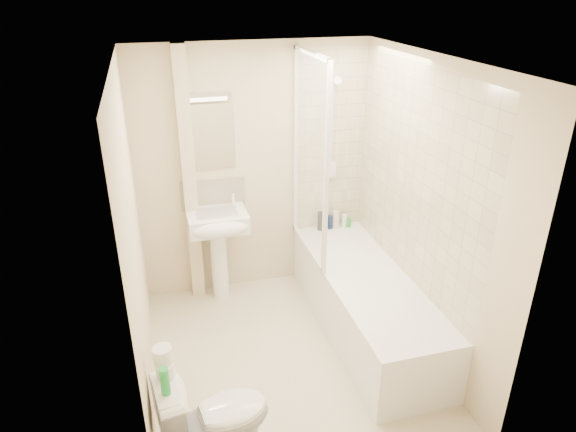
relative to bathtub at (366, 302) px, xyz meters
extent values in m
plane|color=beige|center=(-0.75, -0.20, -0.29)|extent=(2.50, 2.50, 0.00)
cube|color=beige|center=(-0.75, 1.05, 0.91)|extent=(2.20, 0.02, 2.40)
cube|color=beige|center=(-1.85, -0.20, 0.91)|extent=(0.02, 2.50, 2.40)
cube|color=beige|center=(0.35, -0.20, 0.91)|extent=(0.02, 2.50, 2.40)
cube|color=white|center=(-0.75, -0.20, 2.11)|extent=(2.20, 2.50, 0.02)
cube|color=beige|center=(0.00, 1.04, 1.14)|extent=(0.70, 0.01, 1.75)
cube|color=beige|center=(0.34, 0.00, 1.14)|extent=(0.01, 2.10, 1.75)
cube|color=beige|center=(-1.37, 0.99, 0.91)|extent=(0.12, 0.12, 2.40)
cube|color=beige|center=(-1.16, 1.04, 0.74)|extent=(0.60, 0.02, 0.30)
cube|color=white|center=(-1.16, 1.04, 1.29)|extent=(0.46, 0.01, 0.60)
cube|color=silver|center=(-1.16, 1.02, 1.66)|extent=(0.42, 0.07, 0.07)
cube|color=white|center=(0.00, 0.00, -0.01)|extent=(0.70, 2.10, 0.55)
cube|color=white|center=(0.00, 0.00, 0.21)|extent=(0.56, 1.96, 0.05)
cube|color=white|center=(-0.35, 0.60, 1.16)|extent=(0.01, 0.90, 1.80)
cube|color=silver|center=(-0.35, 1.03, 1.16)|extent=(0.04, 0.04, 1.80)
cube|color=silver|center=(-0.35, 0.15, 1.16)|extent=(0.04, 0.04, 1.80)
cube|color=silver|center=(-0.35, 0.60, 2.04)|extent=(0.04, 0.90, 0.04)
cube|color=silver|center=(-0.35, 0.60, 0.28)|extent=(0.04, 0.90, 0.03)
cylinder|color=silver|center=(0.00, 1.02, 1.26)|extent=(0.02, 0.02, 0.90)
cylinder|color=silver|center=(0.00, 1.02, 0.81)|extent=(0.05, 0.05, 0.02)
cylinder|color=silver|center=(0.00, 1.02, 1.71)|extent=(0.05, 0.05, 0.02)
cylinder|color=silver|center=(0.00, 0.95, 1.74)|extent=(0.08, 0.11, 0.11)
cube|color=silver|center=(0.00, 1.01, 0.88)|extent=(0.10, 0.05, 0.14)
cylinder|color=silver|center=(-0.02, 0.99, 1.31)|extent=(0.01, 0.13, 0.84)
cylinder|color=white|center=(-1.16, 0.88, 0.08)|extent=(0.16, 0.16, 0.73)
cube|color=white|center=(-1.16, 0.85, 0.55)|extent=(0.54, 0.42, 0.17)
ellipsoid|color=white|center=(-1.16, 0.68, 0.55)|extent=(0.54, 0.23, 0.17)
cube|color=silver|center=(-1.16, 0.85, 0.61)|extent=(0.38, 0.27, 0.04)
cylinder|color=white|center=(-1.33, 0.96, 0.68)|extent=(0.03, 0.03, 0.10)
cylinder|color=white|center=(-0.98, 0.96, 0.68)|extent=(0.03, 0.03, 0.10)
sphere|color=white|center=(-1.33, 0.96, 0.74)|extent=(0.04, 0.04, 0.04)
sphere|color=white|center=(-0.98, 0.96, 0.74)|extent=(0.04, 0.04, 0.04)
cylinder|color=black|center=(-0.10, 0.96, 0.36)|extent=(0.06, 0.06, 0.19)
cylinder|color=#12214F|center=(0.00, 0.96, 0.33)|extent=(0.05, 0.05, 0.14)
cylinder|color=beige|center=(0.06, 0.96, 0.35)|extent=(0.07, 0.07, 0.19)
cylinder|color=white|center=(0.15, 0.96, 0.33)|extent=(0.05, 0.05, 0.14)
cylinder|color=green|center=(0.19, 0.96, 0.30)|extent=(0.07, 0.07, 0.09)
imported|color=white|center=(-1.47, -1.02, 0.07)|extent=(0.59, 0.80, 0.71)
cylinder|color=white|center=(-1.74, -0.97, 0.46)|extent=(0.11, 0.11, 0.09)
cylinder|color=white|center=(-1.74, -0.95, 0.56)|extent=(0.12, 0.12, 0.11)
cylinder|color=green|center=(-1.74, -1.11, 0.51)|extent=(0.05, 0.05, 0.18)
camera|label=1|loc=(-1.66, -3.46, 2.59)|focal=32.00mm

